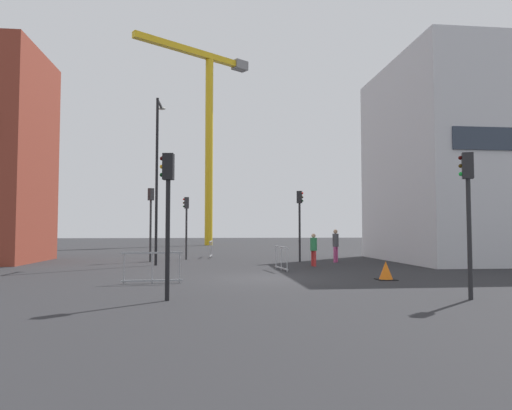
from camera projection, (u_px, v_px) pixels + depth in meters
ground at (267, 278)px, 17.48m from camera, size 160.00×160.00×0.00m
office_block at (478, 162)px, 27.34m from camera, size 10.75×10.42×11.66m
construction_crane at (207, 118)px, 53.46m from camera, size 12.95×9.33×22.67m
streetlamp_tall at (157, 168)px, 24.11m from camera, size 0.44×1.84×8.74m
traffic_light_crosswalk at (468, 200)px, 12.32m from camera, size 0.39×0.33×3.93m
traffic_light_verge at (151, 213)px, 26.61m from camera, size 0.37×0.37×4.23m
traffic_light_island at (168, 201)px, 12.13m from camera, size 0.38×0.28×3.87m
traffic_light_median at (186, 217)px, 28.28m from camera, size 0.38×0.26×3.83m
traffic_light_far at (300, 214)px, 26.38m from camera, size 0.39×0.33×4.06m
pedestrian_walking at (314, 247)px, 23.14m from camera, size 0.34×0.34×1.64m
pedestrian_waiting at (336, 243)px, 25.85m from camera, size 0.34×0.34×1.85m
safety_barrier_right_run at (152, 267)px, 15.79m from camera, size 2.07×0.21×1.08m
safety_barrier_rear at (211, 249)px, 30.34m from camera, size 0.24×2.38×1.08m
safety_barrier_front at (281, 258)px, 20.86m from camera, size 0.32×1.89×1.08m
traffic_cone_striped at (386, 271)px, 16.91m from camera, size 0.68×0.68×0.69m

